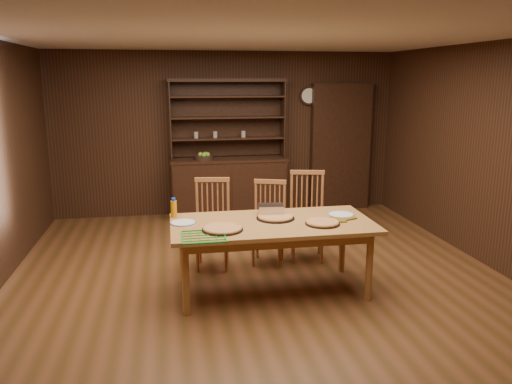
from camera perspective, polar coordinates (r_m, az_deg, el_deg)
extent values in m
plane|color=brown|center=(5.56, 0.51, -10.21)|extent=(6.00, 6.00, 0.00)
plane|color=silver|center=(5.13, 0.57, 17.57)|extent=(6.00, 6.00, 0.00)
plane|color=#3C2213|center=(8.13, -3.40, 6.65)|extent=(5.50, 0.00, 5.50)
plane|color=#3C2213|center=(2.40, 14.06, -9.07)|extent=(5.50, 0.00, 5.50)
plane|color=#3C2213|center=(6.30, 25.99, 3.54)|extent=(0.00, 6.00, 6.00)
cube|color=#321C10|center=(8.01, -3.10, 0.40)|extent=(1.80, 0.50, 0.90)
cube|color=#321C10|center=(7.92, -3.14, 3.72)|extent=(1.84, 0.52, 0.04)
cube|color=#321C10|center=(8.08, -3.40, 8.39)|extent=(1.80, 0.02, 1.20)
cube|color=#321C10|center=(7.87, -9.78, 8.11)|extent=(0.02, 0.32, 1.20)
cube|color=#321C10|center=(8.08, 3.08, 8.40)|extent=(0.02, 0.32, 1.20)
cube|color=#321C10|center=(7.90, -3.32, 12.65)|extent=(1.84, 0.34, 0.05)
cylinder|color=#9C9484|center=(7.91, -6.87, 6.49)|extent=(0.07, 0.07, 0.10)
cylinder|color=#9C9484|center=(7.93, -4.69, 6.56)|extent=(0.07, 0.07, 0.10)
cube|color=#321C10|center=(8.50, 9.59, 5.07)|extent=(1.00, 0.18, 2.10)
cylinder|color=#321C10|center=(8.31, 6.03, 10.89)|extent=(0.30, 0.04, 0.30)
cylinder|color=white|center=(8.29, 6.08, 10.88)|extent=(0.24, 0.01, 0.24)
cube|color=#B2723E|center=(5.10, 1.87, -3.67)|extent=(2.05, 1.03, 0.04)
cylinder|color=#B2723E|center=(4.75, -8.04, -9.85)|extent=(0.07, 0.07, 0.71)
cylinder|color=#B2723E|center=(5.48, -8.37, -6.72)|extent=(0.07, 0.07, 0.71)
cylinder|color=#B2723E|center=(5.13, 12.81, -8.32)|extent=(0.07, 0.07, 0.71)
cylinder|color=#B2723E|center=(5.81, 9.84, -5.64)|extent=(0.07, 0.07, 0.71)
cube|color=#C07241|center=(5.84, -5.03, -4.52)|extent=(0.49, 0.47, 0.04)
cylinder|color=#C07241|center=(5.78, -6.72, -7.15)|extent=(0.04, 0.04, 0.42)
cylinder|color=#C07241|center=(6.07, -6.44, -6.16)|extent=(0.04, 0.04, 0.42)
cylinder|color=#C07241|center=(5.76, -3.45, -7.16)|extent=(0.04, 0.04, 0.42)
cylinder|color=#C07241|center=(6.04, -3.34, -6.17)|extent=(0.04, 0.04, 0.42)
cube|color=#C07241|center=(5.86, -5.03, 1.42)|extent=(0.41, 0.10, 0.05)
cube|color=#C07241|center=(5.96, 1.38, -4.34)|extent=(0.51, 0.50, 0.04)
cylinder|color=#C07241|center=(5.92, -0.33, -6.70)|extent=(0.03, 0.03, 0.40)
cylinder|color=#C07241|center=(6.19, 0.13, -5.81)|extent=(0.03, 0.03, 0.40)
cylinder|color=#C07241|center=(5.87, 2.67, -6.86)|extent=(0.03, 0.03, 0.40)
cylinder|color=#C07241|center=(6.15, 3.00, -5.95)|extent=(0.03, 0.03, 0.40)
cube|color=#C07241|center=(5.98, 1.63, 1.19)|extent=(0.38, 0.16, 0.05)
cube|color=#C07241|center=(6.11, 5.87, -3.59)|extent=(0.52, 0.51, 0.04)
cylinder|color=#C07241|center=(6.02, 4.30, -6.18)|extent=(0.04, 0.04, 0.43)
cylinder|color=#C07241|center=(6.32, 4.20, -5.24)|extent=(0.04, 0.04, 0.43)
cylinder|color=#C07241|center=(6.05, 7.52, -6.18)|extent=(0.04, 0.04, 0.43)
cylinder|color=#C07241|center=(6.34, 7.26, -5.25)|extent=(0.04, 0.04, 0.43)
cube|color=#C07241|center=(6.14, 5.90, 2.26)|extent=(0.42, 0.12, 0.05)
cylinder|color=black|center=(4.83, -3.86, -4.33)|extent=(0.40, 0.40, 0.01)
cylinder|color=tan|center=(4.82, -3.86, -4.16)|extent=(0.37, 0.37, 0.02)
torus|color=#DD8D4F|center=(4.82, -3.86, -4.16)|extent=(0.38, 0.38, 0.03)
cylinder|color=black|center=(5.06, 7.61, -3.61)|extent=(0.35, 0.35, 0.01)
cylinder|color=tan|center=(5.05, 7.61, -3.45)|extent=(0.32, 0.32, 0.02)
torus|color=#DD8D4F|center=(5.05, 7.61, -3.45)|extent=(0.33, 0.33, 0.03)
cylinder|color=black|center=(5.21, 2.24, -3.01)|extent=(0.40, 0.40, 0.01)
cylinder|color=tan|center=(5.21, 2.24, -2.85)|extent=(0.36, 0.36, 0.02)
torus|color=#DD8D4F|center=(5.21, 2.24, -2.85)|extent=(0.37, 0.37, 0.03)
cylinder|color=white|center=(5.09, -8.32, -3.49)|extent=(0.26, 0.26, 0.01)
torus|color=#304390|center=(5.09, -8.33, -3.47)|extent=(0.26, 0.26, 0.01)
cylinder|color=white|center=(5.41, 9.68, -2.56)|extent=(0.28, 0.28, 0.01)
torus|color=#304390|center=(5.41, 9.68, -2.54)|extent=(0.28, 0.28, 0.01)
cube|color=silver|center=(5.35, 1.70, -2.02)|extent=(0.29, 0.22, 0.11)
cylinder|color=orange|center=(5.31, -9.38, -1.92)|extent=(0.06, 0.06, 0.18)
cylinder|color=#1631B7|center=(5.29, -9.42, -0.83)|extent=(0.04, 0.04, 0.03)
cube|color=#A52112|center=(5.31, 9.99, -2.88)|extent=(0.26, 0.26, 0.01)
cube|color=#A52112|center=(5.21, 9.05, -3.15)|extent=(0.20, 0.20, 0.01)
cylinder|color=black|center=(7.83, -6.00, 3.92)|extent=(0.30, 0.30, 0.06)
sphere|color=#89C334|center=(7.82, -6.37, 4.27)|extent=(0.08, 0.08, 0.08)
sphere|color=#89C334|center=(7.85, -5.80, 4.33)|extent=(0.08, 0.08, 0.08)
sphere|color=#89C334|center=(7.77, -5.98, 4.23)|extent=(0.08, 0.08, 0.08)
sphere|color=#89C334|center=(7.81, -5.55, 4.28)|extent=(0.08, 0.08, 0.08)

